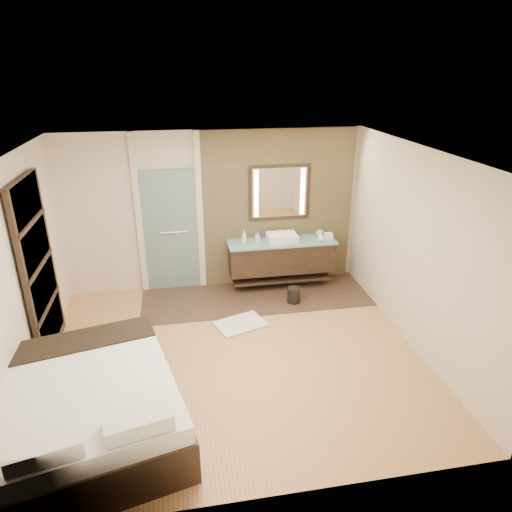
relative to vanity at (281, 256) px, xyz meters
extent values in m
plane|color=#AE7A49|center=(-1.10, -1.92, -0.58)|extent=(5.00, 5.00, 0.00)
cube|color=#34231C|center=(-0.50, -0.32, -0.57)|extent=(3.80, 1.30, 0.01)
cube|color=tan|center=(0.00, 0.29, 0.77)|extent=(2.60, 0.08, 2.70)
cube|color=black|center=(0.00, 0.00, -0.01)|extent=(1.80, 0.50, 0.50)
cube|color=black|center=(0.00, 0.00, -0.40)|extent=(1.71, 0.45, 0.04)
cube|color=#7EC1BF|center=(0.00, -0.02, 0.27)|extent=(1.85, 0.55, 0.03)
cube|color=white|center=(0.00, -0.02, 0.35)|extent=(0.50, 0.38, 0.13)
cylinder|color=silver|center=(0.00, 0.17, 0.37)|extent=(0.03, 0.03, 0.18)
cylinder|color=silver|center=(0.00, 0.13, 0.45)|extent=(0.02, 0.10, 0.02)
cube|color=black|center=(0.00, 0.24, 1.07)|extent=(1.06, 0.03, 0.96)
cube|color=white|center=(0.00, 0.23, 1.07)|extent=(0.94, 0.01, 0.84)
cube|color=#FFF2BF|center=(-0.40, 0.22, 1.07)|extent=(0.07, 0.01, 0.80)
cube|color=#FFF2BF|center=(0.40, 0.22, 1.07)|extent=(0.07, 0.01, 0.80)
cube|color=#9FC9C7|center=(-1.85, 0.28, 0.47)|extent=(0.90, 0.05, 2.10)
cylinder|color=silver|center=(-1.80, 0.23, 0.47)|extent=(0.45, 0.03, 0.03)
cube|color=beige|center=(-2.35, 0.29, 0.77)|extent=(0.10, 0.08, 2.70)
cube|color=beige|center=(-1.35, 0.29, 0.77)|extent=(0.10, 0.08, 2.70)
cube|color=black|center=(-3.53, -1.32, 0.62)|extent=(0.06, 1.20, 2.40)
cube|color=beige|center=(-3.51, -1.32, -0.21)|extent=(0.02, 1.06, 0.52)
cube|color=beige|center=(-3.51, -1.32, 0.38)|extent=(0.02, 1.06, 0.52)
cube|color=beige|center=(-3.51, -1.32, 0.96)|extent=(0.02, 1.06, 0.52)
cube|color=beige|center=(-3.51, -1.32, 1.55)|extent=(0.02, 1.06, 0.52)
cube|color=black|center=(-2.75, -3.07, -0.34)|extent=(2.18, 2.50, 0.47)
cube|color=white|center=(-2.75, -3.07, -0.01)|extent=(2.11, 2.43, 0.19)
cube|color=black|center=(-2.94, -2.28, 0.09)|extent=(1.74, 0.86, 0.04)
cube|color=white|center=(-2.92, -3.99, 0.17)|extent=(0.65, 0.45, 0.15)
cube|color=white|center=(-2.18, -3.82, 0.17)|extent=(0.65, 0.45, 0.15)
cube|color=white|center=(-0.89, -1.17, -0.56)|extent=(0.84, 0.71, 0.02)
cylinder|color=black|center=(0.08, -0.63, -0.45)|extent=(0.22, 0.22, 0.27)
cube|color=white|center=(0.82, -0.04, 0.33)|extent=(0.13, 0.13, 0.10)
imported|color=silver|center=(-0.65, -0.01, 0.40)|extent=(0.10, 0.10, 0.23)
imported|color=#B2B2B2|center=(-0.41, 0.06, 0.37)|extent=(0.07, 0.08, 0.16)
imported|color=#C2F4EB|center=(0.66, -0.14, 0.36)|extent=(0.14, 0.14, 0.15)
imported|color=silver|center=(0.71, 0.12, 0.34)|extent=(0.17, 0.17, 0.10)
camera|label=1|loc=(-1.71, -7.08, 3.06)|focal=32.00mm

